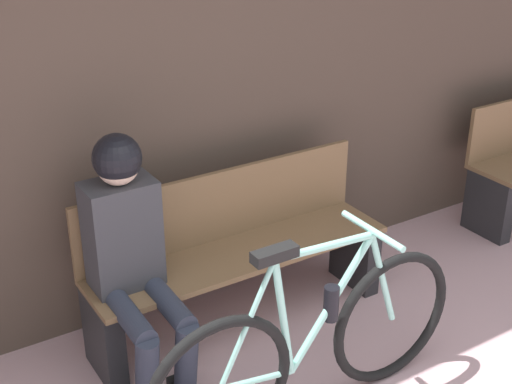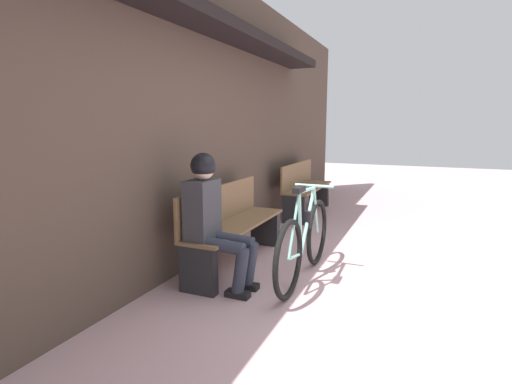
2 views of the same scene
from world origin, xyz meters
TOP-DOWN VIEW (x-y plane):
  - storefront_wall at (0.00, 2.27)m, footprint 12.00×0.56m
  - park_bench_near at (0.29, 1.85)m, footprint 1.70×0.42m
  - bicycle at (0.20, 1.02)m, footprint 1.67×0.40m
  - person_seated at (-0.35, 1.74)m, footprint 0.34×0.63m

SIDE VIEW (x-z plane):
  - bicycle at x=0.20m, z-range -0.09..0.86m
  - park_bench_near at x=0.29m, z-range -0.02..0.84m
  - person_seated at x=-0.35m, z-range 0.09..1.35m
  - storefront_wall at x=0.00m, z-range 0.06..3.26m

